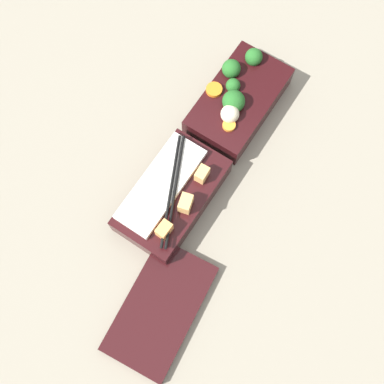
# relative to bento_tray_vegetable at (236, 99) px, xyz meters

# --- Properties ---
(ground_plane) EXTENTS (3.00, 3.00, 0.00)m
(ground_plane) POSITION_rel_bento_tray_vegetable_xyz_m (0.13, 0.01, -0.03)
(ground_plane) COLOR gray
(bento_tray_vegetable) EXTENTS (0.22, 0.12, 0.08)m
(bento_tray_vegetable) POSITION_rel_bento_tray_vegetable_xyz_m (0.00, 0.00, 0.00)
(bento_tray_vegetable) COLOR black
(bento_tray_vegetable) RESTS_ON ground_plane
(bento_tray_rice) EXTENTS (0.22, 0.12, 0.08)m
(bento_tray_rice) POSITION_rel_bento_tray_vegetable_xyz_m (0.23, 0.01, -0.00)
(bento_tray_rice) COLOR black
(bento_tray_rice) RESTS_ON ground_plane
(bento_lid) EXTENTS (0.23, 0.14, 0.02)m
(bento_lid) POSITION_rel_bento_tray_vegetable_xyz_m (0.41, 0.10, -0.02)
(bento_lid) COLOR black
(bento_lid) RESTS_ON ground_plane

